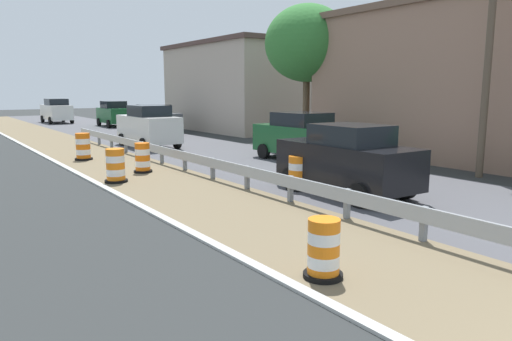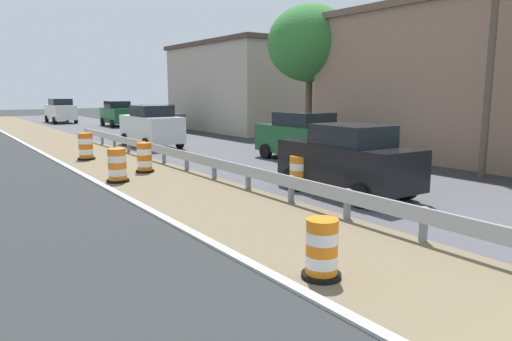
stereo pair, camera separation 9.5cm
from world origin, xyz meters
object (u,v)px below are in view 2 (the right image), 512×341
object	(u,v)px
traffic_barrel_close	(299,175)
traffic_barrel_far	(145,159)
traffic_barrel_mid	(117,167)
utility_pole_near	(491,53)
car_lead_near_lane	(151,126)
car_trailing_near_lane	(306,137)
car_lead_far_lane	(348,159)
car_distant_a	(118,114)
traffic_barrel_nearest	(322,252)
car_trailing_far_lane	(61,111)
traffic_barrel_farther	(86,148)
car_mid_far_lane	(158,119)

from	to	relation	value
traffic_barrel_close	traffic_barrel_far	size ratio (longest dim) A/B	0.95
traffic_barrel_mid	utility_pole_near	bearing A→B (deg)	-31.12
car_lead_near_lane	car_trailing_near_lane	distance (m)	9.04
traffic_barrel_far	car_lead_far_lane	bearing A→B (deg)	-63.34
car_lead_far_lane	car_distant_a	bearing A→B (deg)	-4.32
car_trailing_near_lane	traffic_barrel_mid	bearing A→B (deg)	-91.53
traffic_barrel_close	traffic_barrel_nearest	bearing A→B (deg)	-126.93
car_trailing_far_lane	traffic_barrel_nearest	bearing A→B (deg)	171.79
traffic_barrel_close	utility_pole_near	bearing A→B (deg)	-17.35
car_trailing_far_lane	car_distant_a	bearing A→B (deg)	-158.76
traffic_barrel_mid	traffic_barrel_far	bearing A→B (deg)	41.35
car_lead_near_lane	car_trailing_near_lane	xyz separation A→B (m)	(3.40, -8.38, -0.07)
traffic_barrel_far	car_trailing_near_lane	world-z (taller)	car_trailing_near_lane
traffic_barrel_far	utility_pole_near	distance (m)	12.32
traffic_barrel_far	traffic_barrel_nearest	bearing A→B (deg)	-97.39
car_trailing_far_lane	traffic_barrel_far	bearing A→B (deg)	171.85
traffic_barrel_nearest	car_lead_near_lane	xyz separation A→B (m)	(4.67, 18.14, 0.65)
traffic_barrel_mid	traffic_barrel_farther	bearing A→B (deg)	84.46
car_lead_near_lane	utility_pole_near	world-z (taller)	utility_pole_near
traffic_barrel_close	car_lead_far_lane	distance (m)	1.53
traffic_barrel_nearest	traffic_barrel_farther	xyz separation A→B (m)	(0.55, 15.36, 0.09)
traffic_barrel_mid	traffic_barrel_close	bearing A→B (deg)	-46.81
traffic_barrel_close	car_distant_a	bearing A→B (deg)	81.89
car_trailing_near_lane	traffic_barrel_nearest	bearing A→B (deg)	-41.65
car_trailing_near_lane	car_distant_a	distance (m)	23.43
car_mid_far_lane	traffic_barrel_mid	bearing A→B (deg)	-29.67
traffic_barrel_farther	utility_pole_near	world-z (taller)	utility_pole_near
traffic_barrel_mid	car_trailing_near_lane	xyz separation A→B (m)	(8.07, 0.08, 0.52)
car_mid_far_lane	car_trailing_far_lane	distance (m)	14.86
traffic_barrel_farther	car_lead_near_lane	distance (m)	5.00
traffic_barrel_close	traffic_barrel_farther	size ratio (longest dim) A/B	0.89
traffic_barrel_mid	car_lead_far_lane	xyz separation A→B (m)	(4.81, -5.51, 0.50)
traffic_barrel_nearest	car_lead_far_lane	size ratio (longest dim) A/B	0.22
traffic_barrel_nearest	traffic_barrel_farther	distance (m)	15.37
traffic_barrel_nearest	car_distant_a	distance (m)	34.14
car_lead_near_lane	utility_pole_near	xyz separation A→B (m)	(5.77, -14.76, 3.05)
car_trailing_near_lane	utility_pole_near	distance (m)	7.49
traffic_barrel_mid	utility_pole_near	xyz separation A→B (m)	(10.45, -6.31, 3.64)
traffic_barrel_farther	car_mid_far_lane	size ratio (longest dim) A/B	0.25
car_trailing_near_lane	car_trailing_far_lane	distance (m)	30.65
traffic_barrel_nearest	traffic_barrel_mid	distance (m)	9.69
car_lead_far_lane	car_mid_far_lane	bearing A→B (deg)	-7.34
traffic_barrel_nearest	car_trailing_near_lane	xyz separation A→B (m)	(8.07, 9.76, 0.58)
traffic_barrel_close	car_trailing_far_lane	distance (m)	34.91
traffic_barrel_mid	traffic_barrel_farther	world-z (taller)	traffic_barrel_farther
traffic_barrel_close	traffic_barrel_farther	world-z (taller)	traffic_barrel_farther
traffic_barrel_mid	car_trailing_near_lane	world-z (taller)	car_trailing_near_lane
traffic_barrel_mid	car_trailing_far_lane	world-z (taller)	car_trailing_far_lane
traffic_barrel_mid	car_trailing_near_lane	size ratio (longest dim) A/B	0.23
traffic_barrel_nearest	car_distant_a	bearing A→B (deg)	76.44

